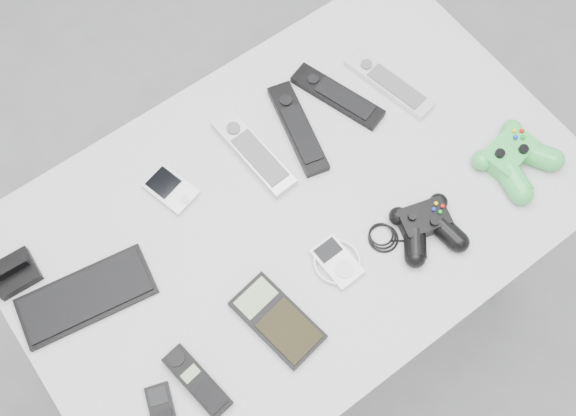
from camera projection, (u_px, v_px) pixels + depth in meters
floor at (305, 277)px, 2.02m from camera, size 3.50×3.50×0.00m
desk at (295, 220)px, 1.37m from camera, size 1.11×0.71×0.74m
pda_keyboard at (86, 296)px, 1.23m from camera, size 0.26×0.14×0.02m
dock_bracket at (12, 271)px, 1.23m from camera, size 0.08×0.07×0.04m
pda at (171, 189)px, 1.31m from camera, size 0.09×0.11×0.02m
remote_silver_a at (253, 152)px, 1.34m from camera, size 0.06×0.22×0.02m
remote_black_a at (298, 128)px, 1.36m from camera, size 0.10×0.22×0.02m
remote_black_b at (338, 96)px, 1.39m from camera, size 0.11×0.21×0.02m
remote_silver_b at (389, 83)px, 1.41m from camera, size 0.09×0.21×0.02m
mobile_phone at (162, 411)px, 1.15m from camera, size 0.07×0.10×0.02m
cordless_handset at (197, 381)px, 1.17m from camera, size 0.06×0.14×0.02m
calculator at (277, 320)px, 1.21m from camera, size 0.11×0.18×0.02m
mp3_player at (337, 262)px, 1.25m from camera, size 0.09×0.10×0.02m
controller_black at (427, 225)px, 1.27m from camera, size 0.25×0.19×0.04m
controller_green at (515, 157)px, 1.32m from camera, size 0.17×0.18×0.05m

